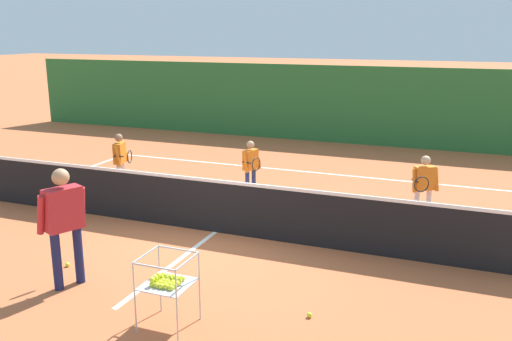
# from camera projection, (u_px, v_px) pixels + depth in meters

# --- Properties ---
(ground_plane) EXTENTS (120.00, 120.00, 0.00)m
(ground_plane) POSITION_uv_depth(u_px,v_px,m) (215.00, 232.00, 9.80)
(ground_plane) COLOR #BC6038
(line_baseline_far) EXTENTS (10.30, 0.08, 0.01)m
(line_baseline_far) POSITION_uv_depth(u_px,v_px,m) (296.00, 171.00, 14.06)
(line_baseline_far) COLOR white
(line_baseline_far) RESTS_ON ground
(line_service_center) EXTENTS (0.08, 6.03, 0.01)m
(line_service_center) POSITION_uv_depth(u_px,v_px,m) (215.00, 232.00, 9.80)
(line_service_center) COLOR white
(line_service_center) RESTS_ON ground
(tennis_net) EXTENTS (10.30, 0.08, 1.05)m
(tennis_net) POSITION_uv_depth(u_px,v_px,m) (215.00, 205.00, 9.68)
(tennis_net) COLOR #333338
(tennis_net) RESTS_ON ground
(instructor) EXTENTS (0.51, 0.84, 1.70)m
(instructor) POSITION_uv_depth(u_px,v_px,m) (64.00, 217.00, 7.51)
(instructor) COLOR #191E4C
(instructor) RESTS_ON ground
(student_0) EXTENTS (0.54, 0.55, 1.29)m
(student_0) POSITION_uv_depth(u_px,v_px,m) (120.00, 157.00, 12.14)
(student_0) COLOR silver
(student_0) RESTS_ON ground
(student_1) EXTENTS (0.41, 0.66, 1.22)m
(student_1) POSITION_uv_depth(u_px,v_px,m) (251.00, 163.00, 11.71)
(student_1) COLOR navy
(student_1) RESTS_ON ground
(student_2) EXTENTS (0.51, 0.63, 1.27)m
(student_2) POSITION_uv_depth(u_px,v_px,m) (424.00, 183.00, 10.13)
(student_2) COLOR silver
(student_2) RESTS_ON ground
(ball_cart) EXTENTS (0.58, 0.58, 0.90)m
(ball_cart) POSITION_uv_depth(u_px,v_px,m) (167.00, 282.00, 6.55)
(ball_cart) COLOR #B7B7BC
(ball_cart) RESTS_ON ground
(tennis_ball_2) EXTENTS (0.07, 0.07, 0.07)m
(tennis_ball_2) POSITION_uv_depth(u_px,v_px,m) (310.00, 315.00, 6.88)
(tennis_ball_2) COLOR yellow
(tennis_ball_2) RESTS_ON ground
(tennis_ball_5) EXTENTS (0.07, 0.07, 0.07)m
(tennis_ball_5) POSITION_uv_depth(u_px,v_px,m) (68.00, 265.00, 8.36)
(tennis_ball_5) COLOR yellow
(tennis_ball_5) RESTS_ON ground
(windscreen_fence) EXTENTS (22.67, 0.08, 2.43)m
(windscreen_fence) POSITION_uv_depth(u_px,v_px,m) (334.00, 104.00, 17.37)
(windscreen_fence) COLOR #286B33
(windscreen_fence) RESTS_ON ground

